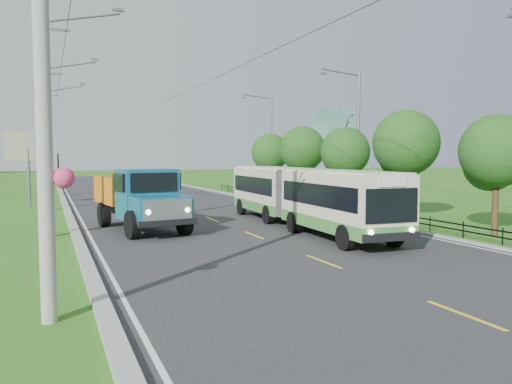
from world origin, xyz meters
TOP-DOWN VIEW (x-y plane):
  - ground at (0.00, 0.00)m, footprint 240.00×240.00m
  - road at (0.00, 20.00)m, footprint 14.00×120.00m
  - curb_left at (-7.20, 20.00)m, footprint 0.40×120.00m
  - curb_right at (7.15, 20.00)m, footprint 0.30×120.00m
  - edge_line_left at (-6.65, 20.00)m, footprint 0.12×120.00m
  - edge_line_right at (6.65, 20.00)m, footprint 0.12×120.00m
  - centre_dash at (0.00, 0.00)m, footprint 0.12×2.20m
  - railing_right at (8.00, 14.00)m, footprint 0.04×40.00m
  - pole_nearest at (-8.24, -3.00)m, footprint 3.51×0.44m
  - pole_near at (-8.26, 9.00)m, footprint 3.51×0.32m
  - pole_mid at (-8.26, 21.00)m, footprint 3.51×0.32m
  - pole_far at (-8.26, 33.00)m, footprint 3.51×0.32m
  - tree_second at (9.86, 2.14)m, footprint 3.18×3.26m
  - tree_third at (9.86, 8.14)m, footprint 3.60×3.62m
  - tree_fourth at (9.86, 14.14)m, footprint 3.24×3.31m
  - tree_fifth at (9.86, 20.14)m, footprint 3.48×3.52m
  - tree_back at (9.86, 26.14)m, footprint 3.30×3.36m
  - streetlight_mid at (10.64, 14.00)m, footprint 3.02×0.20m
  - streetlight_far at (10.64, 28.00)m, footprint 3.02×0.20m
  - planter_near at (8.60, 6.00)m, footprint 0.64×0.64m
  - planter_mid at (8.60, 14.00)m, footprint 0.64×0.64m
  - planter_far at (8.60, 22.00)m, footprint 0.64×0.64m
  - billboard_left at (-9.50, 24.00)m, footprint 3.00×0.20m
  - billboard_right at (12.30, 20.00)m, footprint 0.24×6.00m
  - bus at (3.07, 7.29)m, footprint 3.01×14.63m
  - dump_truck at (-4.28, 9.52)m, footprint 3.64×7.19m

SIDE VIEW (x-z plane):
  - ground at x=0.00m, z-range 0.00..0.00m
  - road at x=0.00m, z-range 0.00..0.02m
  - edge_line_left at x=-6.65m, z-range 0.02..0.02m
  - edge_line_right at x=6.65m, z-range 0.02..0.02m
  - centre_dash at x=0.00m, z-range 0.02..0.02m
  - curb_right at x=7.15m, z-range 0.00..0.10m
  - curb_left at x=-7.20m, z-range 0.00..0.15m
  - planter_near at x=8.60m, z-range -0.05..0.62m
  - planter_mid at x=8.60m, z-range -0.05..0.62m
  - planter_far at x=8.60m, z-range -0.05..0.62m
  - railing_right at x=8.00m, z-range 0.00..0.60m
  - dump_truck at x=-4.28m, z-range 0.19..3.08m
  - bus at x=3.07m, z-range 0.28..3.09m
  - tree_second at x=9.86m, z-range 0.87..6.17m
  - tree_fourth at x=9.86m, z-range 0.89..6.29m
  - tree_back at x=9.86m, z-range 0.90..6.40m
  - tree_fifth at x=9.86m, z-range 0.95..6.75m
  - billboard_left at x=-9.50m, z-range 1.27..6.47m
  - tree_third at x=9.86m, z-range 0.99..6.99m
  - streetlight_mid at x=10.64m, z-range 0.37..9.44m
  - streetlight_far at x=10.64m, z-range 0.37..9.44m
  - pole_nearest at x=-8.24m, z-range -0.06..9.94m
  - pole_near at x=-8.26m, z-range 0.09..10.09m
  - pole_mid at x=-8.26m, z-range 0.09..10.09m
  - pole_far at x=-8.26m, z-range 0.09..10.09m
  - billboard_right at x=12.30m, z-range 1.69..8.99m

